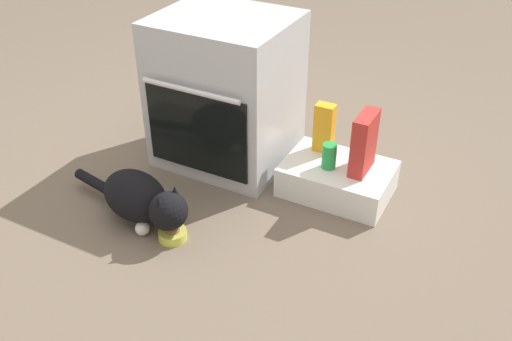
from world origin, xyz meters
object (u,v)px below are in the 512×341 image
object	(u,v)px
oven	(226,91)
pantry_cabinet	(337,179)
cereal_box	(364,143)
soda_can	(329,156)
juice_carton	(324,128)
food_bowl	(173,234)
cat	(142,199)

from	to	relation	value
oven	pantry_cabinet	distance (m)	0.68
pantry_cabinet	cereal_box	size ratio (longest dim) A/B	1.75
soda_can	juice_carton	xyz separation A→B (m)	(-0.08, 0.13, 0.06)
food_bowl	cat	world-z (taller)	cat
cat	soda_can	xyz separation A→B (m)	(0.62, 0.57, 0.08)
pantry_cabinet	soda_can	world-z (taller)	soda_can
cat	soda_can	world-z (taller)	soda_can
cereal_box	food_bowl	bearing A→B (deg)	-131.92
pantry_cabinet	cereal_box	distance (m)	0.24
oven	juice_carton	bearing A→B (deg)	6.43
cat	cereal_box	distance (m)	1.00
cat	cereal_box	world-z (taller)	cereal_box
soda_can	juice_carton	world-z (taller)	juice_carton
food_bowl	soda_can	size ratio (longest dim) A/B	1.00
pantry_cabinet	soda_can	distance (m)	0.14
pantry_cabinet	cat	distance (m)	0.90
soda_can	cereal_box	size ratio (longest dim) A/B	0.43
pantry_cabinet	food_bowl	distance (m)	0.81
oven	cat	bearing A→B (deg)	-94.15
soda_can	cereal_box	bearing A→B (deg)	19.80
soda_can	cereal_box	distance (m)	0.17
pantry_cabinet	cat	bearing A→B (deg)	-137.32
pantry_cabinet	food_bowl	bearing A→B (deg)	-127.20
cat	cereal_box	xyz separation A→B (m)	(0.76, 0.62, 0.16)
food_bowl	juice_carton	world-z (taller)	juice_carton
cat	soda_can	distance (m)	0.85
oven	cat	distance (m)	0.69
oven	cereal_box	xyz separation A→B (m)	(0.72, -0.02, -0.08)
oven	food_bowl	bearing A→B (deg)	-79.47
cat	food_bowl	bearing A→B (deg)	-0.00
pantry_cabinet	juice_carton	size ratio (longest dim) A/B	2.05
juice_carton	cat	bearing A→B (deg)	-127.73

